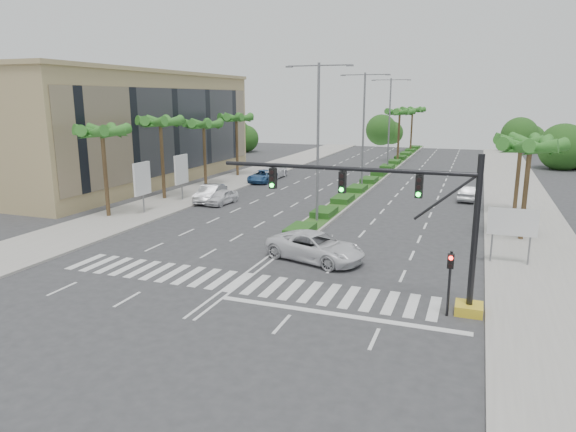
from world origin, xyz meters
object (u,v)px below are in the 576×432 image
object	(u,v)px
car_right	(468,193)
car_parked_d	(273,172)
car_parked_c	(262,176)
car_crossing	(316,247)
car_parked_a	(222,197)
car_parked_b	(210,193)

from	to	relation	value
car_right	car_parked_d	bearing A→B (deg)	-11.48
car_parked_c	car_crossing	size ratio (longest dim) A/B	0.83
car_right	car_parked_a	bearing A→B (deg)	29.19
car_crossing	car_right	distance (m)	24.00
car_crossing	car_parked_b	bearing A→B (deg)	64.23
car_parked_c	car_parked_d	world-z (taller)	car_parked_d
car_parked_d	car_crossing	world-z (taller)	car_crossing
car_parked_c	car_parked_d	bearing A→B (deg)	87.70
car_parked_a	car_parked_b	xyz separation A→B (m)	(-1.45, 0.54, 0.13)
car_parked_c	car_parked_a	bearing A→B (deg)	-85.84
car_parked_c	car_parked_d	distance (m)	3.32
car_parked_b	car_right	world-z (taller)	car_parked_b
car_parked_d	car_crossing	bearing A→B (deg)	-63.13
car_parked_b	car_right	bearing A→B (deg)	14.26
car_parked_a	car_parked_c	xyz separation A→B (m)	(-1.45, 12.83, 0.02)
car_parked_b	car_parked_d	world-z (taller)	car_parked_b
car_right	car_parked_c	bearing A→B (deg)	-3.43
car_parked_b	car_parked_d	distance (m)	15.61
car_right	car_crossing	bearing A→B (deg)	74.98
car_crossing	car_right	size ratio (longest dim) A/B	1.40
car_parked_c	car_crossing	xyz separation A→B (m)	(14.49, -25.78, 0.15)
car_parked_a	car_parked_c	world-z (taller)	car_parked_c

